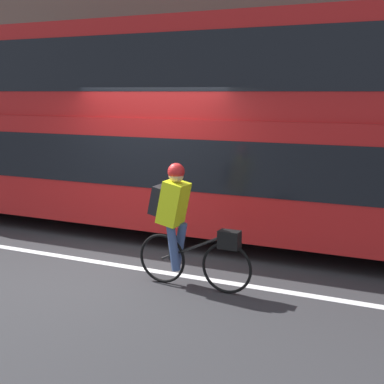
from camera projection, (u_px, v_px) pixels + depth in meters
ground_plane at (118, 267)px, 7.54m from camera, size 80.00×80.00×0.00m
road_center_line at (120, 265)px, 7.59m from camera, size 50.00×0.14×0.01m
sidewalk_curb at (238, 199)px, 11.95m from camera, size 60.00×2.29×0.14m
building_facade at (259, 56)px, 12.51m from camera, size 60.00×0.30×6.50m
bus at (173, 119)px, 9.20m from camera, size 10.96×2.42×3.54m
cyclist_on_bike at (181, 221)px, 6.66m from camera, size 1.54×0.32×1.58m
trash_bin at (265, 178)px, 11.48m from camera, size 0.57×0.57×0.91m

